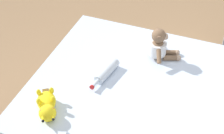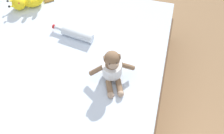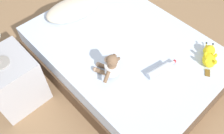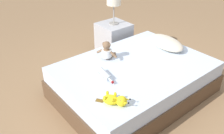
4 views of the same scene
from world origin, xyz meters
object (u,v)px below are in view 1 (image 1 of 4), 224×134
at_px(bed, 166,117).
at_px(glass_bottle, 106,72).
at_px(plush_monkey, 159,46).
at_px(plush_yellow_creature, 47,106).

height_order(bed, glass_bottle, glass_bottle).
bearing_deg(glass_bottle, bed, 86.96).
height_order(bed, plush_monkey, plush_monkey).
distance_m(plush_monkey, glass_bottle, 0.41).
xyz_separation_m(plush_monkey, glass_bottle, (0.30, -0.27, -0.07)).
bearing_deg(plush_yellow_creature, glass_bottle, 154.01).
height_order(bed, plush_yellow_creature, plush_yellow_creature).
height_order(plush_yellow_creature, glass_bottle, plush_yellow_creature).
relative_size(plush_monkey, plush_yellow_creature, 0.92).
bearing_deg(plush_monkey, bed, 26.34).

